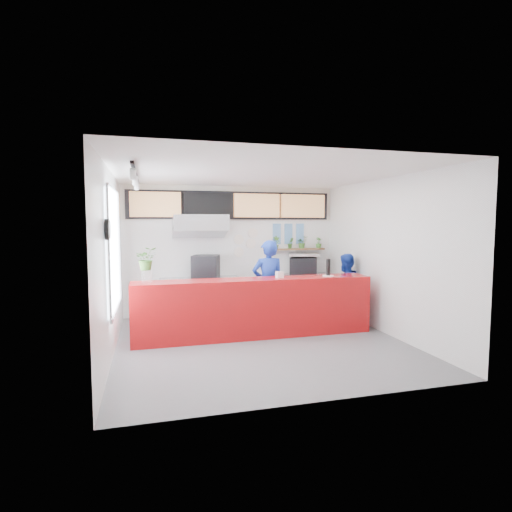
{
  "coord_description": "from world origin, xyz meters",
  "views": [
    {
      "loc": [
        -1.9,
        -6.76,
        2.14
      ],
      "look_at": [
        0.1,
        0.7,
        1.5
      ],
      "focal_mm": 28.0,
      "sensor_mm": 36.0,
      "label": 1
    }
  ],
  "objects_px": {
    "panini_oven": "(206,267)",
    "staff_right": "(345,288)",
    "espresso_machine": "(303,266)",
    "pepper_mill": "(328,267)",
    "service_counter": "(255,308)",
    "staff_center": "(268,284)"
  },
  "relations": [
    {
      "from": "espresso_machine",
      "to": "staff_right",
      "type": "relative_size",
      "value": 0.43
    },
    {
      "from": "service_counter",
      "to": "staff_center",
      "type": "xyz_separation_m",
      "value": [
        0.41,
        0.49,
        0.35
      ]
    },
    {
      "from": "panini_oven",
      "to": "espresso_machine",
      "type": "xyz_separation_m",
      "value": [
        2.36,
        0.0,
        -0.05
      ]
    },
    {
      "from": "staff_right",
      "to": "pepper_mill",
      "type": "xyz_separation_m",
      "value": [
        -0.72,
        -0.65,
        0.54
      ]
    },
    {
      "from": "espresso_machine",
      "to": "pepper_mill",
      "type": "relative_size",
      "value": 1.99
    },
    {
      "from": "service_counter",
      "to": "pepper_mill",
      "type": "distance_m",
      "value": 1.65
    },
    {
      "from": "panini_oven",
      "to": "staff_right",
      "type": "height_order",
      "value": "staff_right"
    },
    {
      "from": "espresso_machine",
      "to": "staff_right",
      "type": "xyz_separation_m",
      "value": [
        0.51,
        -1.17,
        -0.37
      ]
    },
    {
      "from": "pepper_mill",
      "to": "service_counter",
      "type": "bearing_deg",
      "value": 179.19
    },
    {
      "from": "panini_oven",
      "to": "staff_right",
      "type": "distance_m",
      "value": 3.14
    },
    {
      "from": "staff_center",
      "to": "pepper_mill",
      "type": "xyz_separation_m",
      "value": [
        1.08,
        -0.52,
        0.38
      ]
    },
    {
      "from": "service_counter",
      "to": "staff_center",
      "type": "relative_size",
      "value": 2.5
    },
    {
      "from": "espresso_machine",
      "to": "staff_center",
      "type": "distance_m",
      "value": 1.84
    },
    {
      "from": "panini_oven",
      "to": "staff_center",
      "type": "bearing_deg",
      "value": -32.67
    },
    {
      "from": "panini_oven",
      "to": "staff_center",
      "type": "xyz_separation_m",
      "value": [
        1.08,
        -1.31,
        -0.26
      ]
    },
    {
      "from": "staff_right",
      "to": "pepper_mill",
      "type": "height_order",
      "value": "staff_right"
    },
    {
      "from": "espresso_machine",
      "to": "pepper_mill",
      "type": "height_order",
      "value": "pepper_mill"
    },
    {
      "from": "staff_center",
      "to": "staff_right",
      "type": "distance_m",
      "value": 1.81
    },
    {
      "from": "service_counter",
      "to": "espresso_machine",
      "type": "distance_m",
      "value": 2.53
    },
    {
      "from": "service_counter",
      "to": "pepper_mill",
      "type": "relative_size",
      "value": 14.0
    },
    {
      "from": "panini_oven",
      "to": "staff_right",
      "type": "relative_size",
      "value": 0.39
    },
    {
      "from": "espresso_machine",
      "to": "staff_right",
      "type": "bearing_deg",
      "value": -43.31
    }
  ]
}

